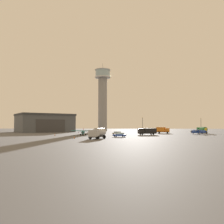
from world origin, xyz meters
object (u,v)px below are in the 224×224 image
object	(u,v)px
truck_box_orange	(163,130)
traffic_cone_near_left	(55,135)
airplane_teal	(83,132)
control_tower	(103,95)
truck_box_black	(147,131)
car_blue	(120,135)
traffic_cone_near_right	(94,136)
light_post_north	(142,123)
truck_fuel_tanker_green	(202,130)
airplane_blue	(199,131)
car_white	(118,133)
light_post_west	(201,124)
truck_fuel_tanker_silver	(98,133)
traffic_cone_mid_apron	(74,137)

from	to	relation	value
truck_box_orange	traffic_cone_near_left	world-z (taller)	truck_box_orange
airplane_teal	control_tower	bearing A→B (deg)	170.84
truck_box_black	truck_box_orange	distance (m)	21.23
car_blue	traffic_cone_near_left	distance (m)	24.85
truck_box_orange	traffic_cone_near_right	distance (m)	47.36
light_post_north	traffic_cone_near_right	distance (m)	45.61
traffic_cone_near_right	traffic_cone_near_left	bearing A→B (deg)	148.14
truck_fuel_tanker_green	traffic_cone_near_left	xyz separation A→B (m)	(-60.61, -29.87, -1.38)
airplane_teal	car_blue	bearing A→B (deg)	41.37
truck_box_black	airplane_blue	bearing A→B (deg)	-179.59
control_tower	car_white	distance (m)	64.35
control_tower	light_post_north	distance (m)	46.20
airplane_blue	truck_box_black	bearing A→B (deg)	18.44
truck_box_black	traffic_cone_near_left	world-z (taller)	truck_box_black
car_blue	truck_box_black	bearing A→B (deg)	-106.07
airplane_blue	car_blue	xyz separation A→B (m)	(-31.91, -25.31, -0.53)
control_tower	airplane_blue	bearing A→B (deg)	-45.63
truck_box_black	car_white	distance (m)	11.76
light_post_west	airplane_blue	bearing A→B (deg)	-108.64
light_post_west	car_blue	bearing A→B (deg)	-129.84
truck_box_orange	car_white	world-z (taller)	truck_box_orange
airplane_blue	airplane_teal	world-z (taller)	airplane_blue
truck_fuel_tanker_green	car_blue	world-z (taller)	truck_fuel_tanker_green
truck_fuel_tanker_green	truck_box_black	xyz separation A→B (m)	(-26.79, -19.90, -0.18)
truck_box_orange	light_post_north	distance (m)	10.23
truck_fuel_tanker_silver	truck_box_black	bearing A→B (deg)	168.08
car_blue	traffic_cone_near_right	xyz separation A→B (m)	(-7.83, -3.09, -0.41)
truck_box_black	control_tower	bearing A→B (deg)	-86.68
truck_fuel_tanker_green	traffic_cone_mid_apron	world-z (taller)	truck_fuel_tanker_green
control_tower	traffic_cone_near_right	bearing A→B (deg)	-84.48
airplane_blue	truck_fuel_tanker_green	world-z (taller)	truck_fuel_tanker_green
airplane_teal	truck_box_black	size ratio (longest dim) A/B	1.21
truck_fuel_tanker_green	truck_box_orange	distance (m)	18.35
control_tower	traffic_cone_near_left	bearing A→B (deg)	-97.40
control_tower	truck_box_orange	size ratio (longest dim) A/B	7.09
truck_box_black	light_post_north	distance (m)	22.45
truck_box_orange	car_blue	size ratio (longest dim) A/B	1.44
car_blue	light_post_north	world-z (taller)	light_post_north
truck_box_orange	truck_fuel_tanker_silver	bearing A→B (deg)	-99.84
airplane_teal	truck_fuel_tanker_green	distance (m)	57.09
traffic_cone_near_left	truck_box_orange	bearing A→B (deg)	34.86
light_post_north	car_white	bearing A→B (deg)	-113.89
truck_fuel_tanker_green	traffic_cone_near_right	world-z (taller)	truck_fuel_tanker_green
car_blue	light_post_west	size ratio (longest dim) A/B	0.58
light_post_north	traffic_cone_near_left	bearing A→B (deg)	-135.66
control_tower	traffic_cone_near_right	xyz separation A→B (m)	(7.40, -76.58, -23.41)
car_white	car_blue	size ratio (longest dim) A/B	1.03
car_blue	traffic_cone_near_right	size ratio (longest dim) A/B	6.59
airplane_teal	light_post_north	distance (m)	36.27
truck_fuel_tanker_green	light_post_north	size ratio (longest dim) A/B	0.77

